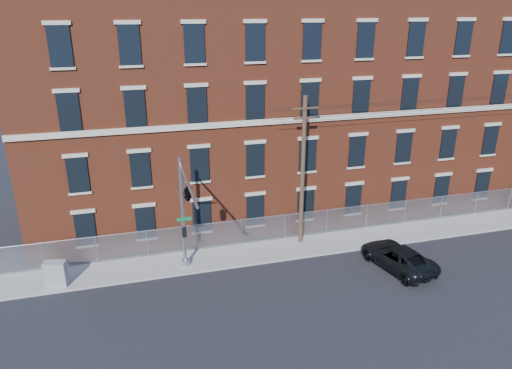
{
  "coord_description": "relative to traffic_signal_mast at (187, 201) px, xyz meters",
  "views": [
    {
      "loc": [
        -8.75,
        -21.75,
        15.3
      ],
      "look_at": [
        -1.59,
        4.0,
        5.23
      ],
      "focal_mm": 33.46,
      "sensor_mm": 36.0,
      "label": 1
    }
  ],
  "objects": [
    {
      "name": "chain_link_fence",
      "position": [
        18.0,
        4.12,
        -4.33
      ],
      "size": [
        59.06,
        0.06,
        1.85
      ],
      "color": "#A5A8AD",
      "rests_on": "ground"
    },
    {
      "name": "pickup_truck",
      "position": [
        12.65,
        -1.25,
        -4.67
      ],
      "size": [
        3.47,
        5.56,
        1.43
      ],
      "primitive_type": "imported",
      "rotation": [
        0.0,
        0.0,
        3.37
      ],
      "color": "black",
      "rests_on": "ground"
    },
    {
      "name": "sidewalk",
      "position": [
        18.0,
        2.82,
        -5.33
      ],
      "size": [
        65.0,
        3.0,
        0.12
      ],
      "primitive_type": "cube",
      "color": "#989690",
      "rests_on": "ground"
    },
    {
      "name": "traffic_signal_mast",
      "position": [
        0.0,
        0.0,
        0.0
      ],
      "size": [
        0.9,
        6.75,
        7.0
      ],
      "color": "#9EA0A5",
      "rests_on": "ground"
    },
    {
      "name": "utility_cabinet",
      "position": [
        -7.45,
        2.02,
        -4.51
      ],
      "size": [
        1.32,
        0.86,
        1.52
      ],
      "primitive_type": "cube",
      "rotation": [
        0.0,
        0.0,
        -0.22
      ],
      "color": "gray",
      "rests_on": "sidewalk"
    },
    {
      "name": "ground",
      "position": [
        6.0,
        -2.18,
        -5.39
      ],
      "size": [
        140.0,
        140.0,
        0.0
      ],
      "primitive_type": "plane",
      "color": "black",
      "rests_on": "ground"
    },
    {
      "name": "mill_building",
      "position": [
        18.0,
        11.75,
        2.76
      ],
      "size": [
        55.3,
        14.32,
        16.3
      ],
      "color": "maroon",
      "rests_on": "ground"
    },
    {
      "name": "utility_pole_near",
      "position": [
        8.0,
        3.42,
        -0.05
      ],
      "size": [
        1.8,
        0.28,
        10.0
      ],
      "color": "#452F22",
      "rests_on": "ground"
    }
  ]
}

